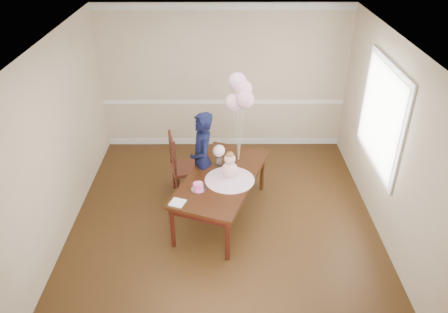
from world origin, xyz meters
The scene contains 48 objects.
floor centered at (0.00, 0.00, 0.00)m, with size 4.50×5.00×0.00m, color black.
ceiling centered at (0.00, 0.00, 2.70)m, with size 4.50×5.00×0.02m, color white.
wall_back centered at (0.00, 2.50, 1.35)m, with size 4.50×0.02×2.70m, color tan.
wall_front centered at (0.00, -2.50, 1.35)m, with size 4.50×0.02×2.70m, color tan.
wall_left centered at (-2.25, 0.00, 1.35)m, with size 0.02×5.00×2.70m, color tan.
wall_right centered at (2.25, 0.00, 1.35)m, with size 0.02×5.00×2.70m, color tan.
chair_rail_trim centered at (0.00, 2.49, 0.90)m, with size 4.50×0.02×0.07m, color white.
crown_molding centered at (0.00, 2.49, 2.63)m, with size 4.50×0.02×0.12m, color silver.
baseboard_trim centered at (0.00, 2.49, 0.06)m, with size 4.50×0.02×0.12m, color silver.
window_frame centered at (2.23, 0.50, 1.55)m, with size 0.02×1.66×1.56m, color silver.
window_blinds centered at (2.21, 0.50, 1.55)m, with size 0.01×1.50×1.40m, color silver.
dining_table_top centered at (-0.03, 0.24, 0.69)m, with size 0.95×1.89×0.05m, color black.
table_apron centered at (-0.03, 0.24, 0.61)m, with size 0.85×1.80×0.09m, color black.
table_leg_fl centered at (-0.70, -0.44, 0.33)m, with size 0.07×0.07×0.66m, color black.
table_leg_fr centered at (0.05, -0.71, 0.33)m, with size 0.07×0.07×0.66m, color black.
table_leg_bl centered at (-0.11, 1.19, 0.33)m, with size 0.07×0.07×0.66m, color black.
table_leg_br centered at (0.63, 0.93, 0.33)m, with size 0.07×0.07×0.66m, color black.
baby_skirt centered at (0.08, 0.15, 0.76)m, with size 0.72×0.72×0.09m, color #E6A9C6.
baby_torso centered at (0.08, 0.15, 0.88)m, with size 0.23×0.23×0.23m, color #F99DCA.
baby_head centered at (0.08, 0.15, 1.06)m, with size 0.16×0.16×0.16m, color #E3AD9C.
baby_hair centered at (0.08, 0.15, 1.12)m, with size 0.11×0.11×0.11m, color brown.
cake_platter centered at (-0.36, -0.10, 0.71)m, with size 0.21×0.21×0.01m, color silver.
birthday_cake centered at (-0.36, -0.10, 0.76)m, with size 0.14×0.14×0.09m, color #EC4A9A.
cake_flower_a centered at (-0.36, -0.10, 0.83)m, with size 0.03×0.03×0.03m, color white.
cake_flower_b centered at (-0.32, -0.09, 0.83)m, with size 0.03×0.03×0.03m, color white.
rose_vase_near centered at (-0.07, 0.56, 0.78)m, with size 0.09×0.09×0.15m, color white.
roses_near centered at (-0.07, 0.56, 0.96)m, with size 0.18×0.18×0.18m, color #FFD5DB.
napkin centered at (-0.62, -0.40, 0.71)m, with size 0.19×0.19×0.01m, color white.
balloon_weight centered at (0.23, 0.70, 0.72)m, with size 0.04×0.04×0.02m, color silver.
balloon_a centered at (0.14, 0.73, 1.65)m, with size 0.26×0.26×0.26m, color #F0AAC2.
balloon_b centered at (0.30, 0.62, 1.75)m, with size 0.26×0.26×0.26m, color #E09FB3.
balloon_c centered at (0.28, 0.78, 1.84)m, with size 0.26×0.26×0.26m, color #EFA9BA.
balloon_d centered at (0.20, 0.83, 1.94)m, with size 0.26×0.26×0.26m, color #EEA9CD.
balloon_ribbon_a centered at (0.19, 0.71, 1.12)m, with size 0.00×0.00×0.79m, color silver.
balloon_ribbon_b centered at (0.27, 0.66, 1.16)m, with size 0.00×0.00×0.89m, color silver.
balloon_ribbon_c centered at (0.26, 0.74, 1.21)m, with size 0.00×0.00×0.98m, color white.
balloon_ribbon_d centered at (0.22, 0.76, 1.26)m, with size 0.00×0.00×1.08m, color white.
dining_chair_seat centered at (-0.58, 0.83, 0.48)m, with size 0.47×0.47×0.05m, color #3E1911.
chair_leg_fl centered at (-0.72, 0.59, 0.23)m, with size 0.04×0.04×0.46m, color #38120F.
chair_leg_fr centered at (-0.35, 0.69, 0.23)m, with size 0.04×0.04×0.46m, color #351F0E.
chair_leg_bl centered at (-0.82, 0.96, 0.23)m, with size 0.04×0.04×0.46m, color #3B1410.
chair_leg_br centered at (-0.45, 1.06, 0.23)m, with size 0.04×0.04×0.46m, color #3B1410.
chair_back_post_l centered at (-0.74, 0.58, 0.80)m, with size 0.04×0.04×0.60m, color black.
chair_back_post_r centered at (-0.84, 0.96, 0.80)m, with size 0.04×0.04×0.60m, color #331C0D.
chair_slat_low centered at (-0.79, 0.77, 0.67)m, with size 0.03×0.43×0.05m, color #34160E.
chair_slat_mid centered at (-0.79, 0.77, 0.84)m, with size 0.03×0.43×0.05m, color #321A0D.
chair_slat_top centered at (-0.79, 0.77, 1.01)m, with size 0.03×0.43×0.05m, color #38130F.
woman centered at (-0.32, 0.58, 0.78)m, with size 0.56×0.38×1.55m, color black.
Camera 1 is at (-0.02, -5.07, 4.20)m, focal length 35.00 mm.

